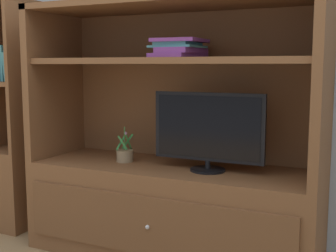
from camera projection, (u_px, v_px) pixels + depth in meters
name	position (u px, v px, depth m)	size (l,w,h in m)	color
painted_rear_wall	(194.00, 29.00, 2.94)	(6.00, 0.10, 2.80)	#9EA8B2
media_console	(172.00, 180.00, 2.76)	(1.77, 0.62, 1.54)	brown
tv_monitor	(208.00, 130.00, 2.57)	(0.66, 0.20, 0.45)	black
potted_plant	(125.00, 155.00, 2.85)	(0.11, 0.11, 0.22)	#8C7251
magazine_stack	(180.00, 48.00, 2.62)	(0.29, 0.35, 0.11)	purple
bookshelf_tall	(14.00, 150.00, 3.28)	(0.37, 0.41, 1.62)	brown
upright_book_row	(5.00, 67.00, 3.21)	(0.18, 0.17, 0.25)	red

